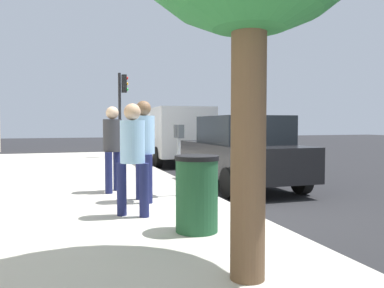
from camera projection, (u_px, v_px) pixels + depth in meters
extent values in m
plane|color=#232326|center=(236.00, 213.00, 6.86)|extent=(80.00, 80.00, 0.00)
cube|color=#B7B2A8|center=(56.00, 223.00, 5.91)|extent=(28.00, 6.00, 0.15)
cylinder|color=gray|center=(179.00, 167.00, 7.73)|extent=(0.07, 0.07, 1.15)
cube|color=#383D42|center=(180.00, 131.00, 7.60)|extent=(0.16, 0.11, 0.26)
cube|color=#383D42|center=(177.00, 131.00, 7.78)|extent=(0.16, 0.11, 0.26)
cube|color=#268C33|center=(183.00, 130.00, 7.61)|extent=(0.10, 0.01, 0.10)
cube|color=#268C33|center=(180.00, 130.00, 7.80)|extent=(0.10, 0.01, 0.10)
cylinder|color=#191E4C|center=(140.00, 176.00, 7.34)|extent=(0.15, 0.15, 0.88)
cylinder|color=#191E4C|center=(148.00, 179.00, 7.00)|extent=(0.15, 0.15, 0.88)
cylinder|color=#8CB7E0|center=(144.00, 135.00, 7.13)|extent=(0.40, 0.40, 0.70)
sphere|color=brown|center=(143.00, 108.00, 7.10)|extent=(0.27, 0.27, 0.27)
cylinder|color=#191E4C|center=(122.00, 189.00, 6.06)|extent=(0.15, 0.15, 0.83)
cylinder|color=#191E4C|center=(144.00, 190.00, 5.95)|extent=(0.15, 0.15, 0.83)
cylinder|color=#8CB7E0|center=(132.00, 142.00, 5.96)|extent=(0.38, 0.38, 0.65)
sphere|color=tan|center=(132.00, 112.00, 5.94)|extent=(0.26, 0.26, 0.26)
cylinder|color=#191E4C|center=(117.00, 171.00, 8.35)|extent=(0.15, 0.15, 0.85)
cylinder|color=#191E4C|center=(109.00, 173.00, 7.97)|extent=(0.15, 0.15, 0.85)
cylinder|color=#333338|center=(112.00, 135.00, 8.12)|extent=(0.39, 0.39, 0.67)
sphere|color=beige|center=(112.00, 113.00, 8.10)|extent=(0.27, 0.27, 0.27)
cube|color=black|center=(239.00, 158.00, 9.82)|extent=(4.43, 1.91, 0.76)
cube|color=black|center=(243.00, 130.00, 9.60)|extent=(2.23, 1.73, 0.68)
cylinder|color=black|center=(190.00, 168.00, 10.94)|extent=(0.66, 0.23, 0.66)
cylinder|color=black|center=(246.00, 166.00, 11.47)|extent=(0.66, 0.23, 0.66)
cylinder|color=black|center=(230.00, 183.00, 8.22)|extent=(0.66, 0.23, 0.66)
cylinder|color=black|center=(302.00, 179.00, 8.74)|extent=(0.66, 0.23, 0.66)
cube|color=silver|center=(173.00, 131.00, 15.74)|extent=(5.27, 2.19, 1.80)
cylinder|color=black|center=(143.00, 151.00, 17.14)|extent=(0.77, 0.25, 0.76)
cylinder|color=black|center=(184.00, 150.00, 17.68)|extent=(0.77, 0.25, 0.76)
cylinder|color=black|center=(158.00, 157.00, 13.90)|extent=(0.77, 0.25, 0.76)
cylinder|color=black|center=(208.00, 156.00, 14.44)|extent=(0.77, 0.25, 0.76)
cylinder|color=brown|center=(248.00, 130.00, 3.52)|extent=(0.32, 0.32, 2.74)
cylinder|color=black|center=(120.00, 115.00, 16.67)|extent=(0.12, 0.12, 3.60)
cube|color=black|center=(124.00, 84.00, 16.67)|extent=(0.24, 0.20, 0.76)
sphere|color=red|center=(127.00, 78.00, 16.69)|extent=(0.14, 0.14, 0.14)
sphere|color=orange|center=(127.00, 84.00, 16.70)|extent=(0.14, 0.14, 0.14)
sphere|color=green|center=(127.00, 89.00, 16.71)|extent=(0.14, 0.14, 0.14)
cylinder|color=#1E4C2D|center=(197.00, 196.00, 5.15)|extent=(0.56, 0.56, 0.95)
cylinder|color=black|center=(197.00, 158.00, 5.13)|extent=(0.59, 0.59, 0.06)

